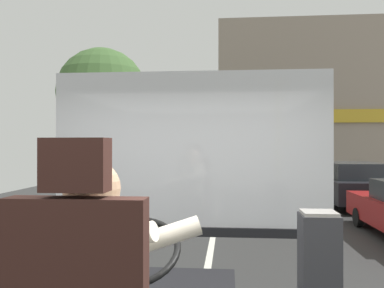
% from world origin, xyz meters
% --- Properties ---
extents(ground, '(18.00, 44.00, 0.06)m').
position_xyz_m(ground, '(0.00, 8.80, -0.02)').
color(ground, '#2D2D2D').
extents(bus_driver, '(0.80, 0.58, 0.78)m').
position_xyz_m(bus_driver, '(-0.17, -0.47, 1.44)').
color(bus_driver, black).
rests_on(bus_driver, driver_seat).
extents(fare_box, '(0.22, 0.22, 0.88)m').
position_xyz_m(fare_box, '(0.89, 0.51, 1.14)').
color(fare_box, '#333338').
rests_on(fare_box, bus_floor).
extents(windshield_panel, '(2.50, 0.08, 1.48)m').
position_xyz_m(windshield_panel, '(0.00, 1.62, 1.74)').
color(windshield_panel, silver).
extents(street_tree, '(2.97, 2.97, 5.21)m').
position_xyz_m(street_tree, '(-3.86, 11.13, 3.70)').
color(street_tree, '#4C3828').
rests_on(street_tree, ground).
extents(shop_building, '(13.74, 5.31, 7.95)m').
position_xyz_m(shop_building, '(6.73, 19.59, 3.97)').
color(shop_building, gray).
rests_on(shop_building, ground).
extents(parked_car_black, '(1.91, 3.95, 1.43)m').
position_xyz_m(parked_car_black, '(4.31, 11.48, 0.74)').
color(parked_car_black, black).
rests_on(parked_car_black, ground).
extents(parked_car_white, '(1.90, 3.92, 1.22)m').
position_xyz_m(parked_car_white, '(4.23, 16.36, 0.63)').
color(parked_car_white, silver).
rests_on(parked_car_white, ground).
extents(parked_car_silver, '(1.89, 4.32, 1.43)m').
position_xyz_m(parked_car_silver, '(4.14, 23.12, 0.74)').
color(parked_car_silver, silver).
rests_on(parked_car_silver, ground).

